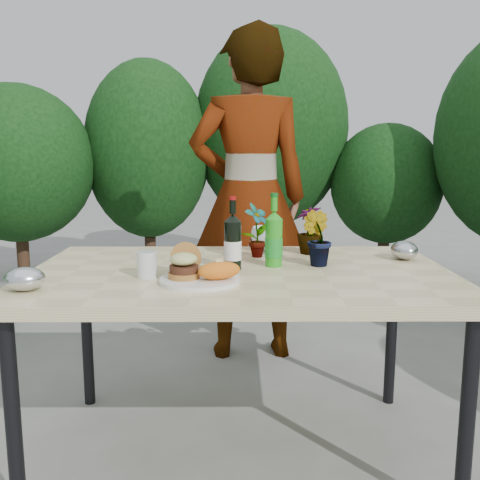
{
  "coord_description": "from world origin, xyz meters",
  "views": [
    {
      "loc": [
        -0.01,
        -1.99,
        1.21
      ],
      "look_at": [
        0.0,
        -0.08,
        0.88
      ],
      "focal_mm": 40.0,
      "sensor_mm": 36.0,
      "label": 1
    }
  ],
  "objects_px": {
    "wine_bottle": "(233,243)",
    "person": "(249,197)",
    "patio_table": "(240,285)",
    "dinner_plate": "(200,280)"
  },
  "relations": [
    {
      "from": "patio_table",
      "to": "dinner_plate",
      "type": "height_order",
      "value": "dinner_plate"
    },
    {
      "from": "patio_table",
      "to": "wine_bottle",
      "type": "distance_m",
      "value": 0.16
    },
    {
      "from": "dinner_plate",
      "to": "wine_bottle",
      "type": "bearing_deg",
      "value": 61.06
    },
    {
      "from": "patio_table",
      "to": "wine_bottle",
      "type": "relative_size",
      "value": 5.71
    },
    {
      "from": "wine_bottle",
      "to": "person",
      "type": "height_order",
      "value": "person"
    },
    {
      "from": "wine_bottle",
      "to": "person",
      "type": "distance_m",
      "value": 1.04
    },
    {
      "from": "wine_bottle",
      "to": "person",
      "type": "xyz_separation_m",
      "value": [
        0.09,
        1.04,
        0.08
      ]
    },
    {
      "from": "patio_table",
      "to": "dinner_plate",
      "type": "bearing_deg",
      "value": -126.77
    },
    {
      "from": "patio_table",
      "to": "person",
      "type": "xyz_separation_m",
      "value": [
        0.06,
        1.05,
        0.24
      ]
    },
    {
      "from": "dinner_plate",
      "to": "person",
      "type": "distance_m",
      "value": 1.27
    }
  ]
}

